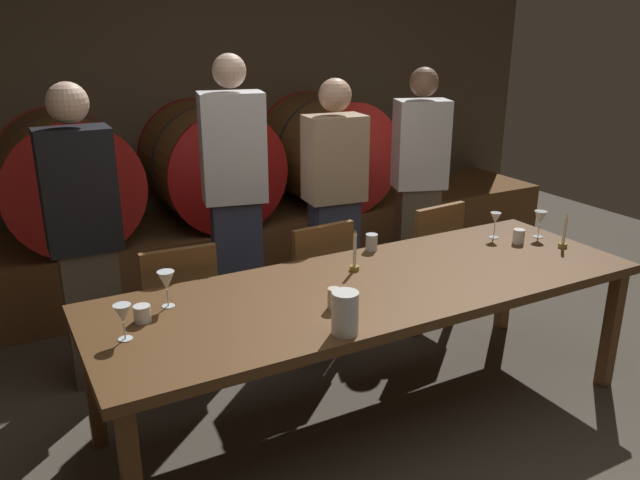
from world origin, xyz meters
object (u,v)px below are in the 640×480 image
object	(u,v)px
wine_barrel_right	(326,152)
wine_barrel_left	(67,179)
guest_far_right	(419,181)
cup_far_left	(142,314)
dining_table	(374,294)
guest_center_left	(235,201)
wine_glass_center_right	(495,219)
wine_glass_far_right	(540,219)
chair_right	(426,258)
guest_far_left	(85,237)
guest_center_right	(334,204)
candle_left	(355,259)
chair_center	(314,282)
cup_center_right	(372,242)
pitcher	(345,313)
cup_far_right	(519,236)
wine_barrel_center	(211,164)
wine_glass_far_left	(123,315)
candle_right	(564,238)
cup_center_left	(334,298)
wine_glass_center_left	(166,281)
chair_left	(178,309)

from	to	relation	value
wine_barrel_right	wine_barrel_left	bearing A→B (deg)	180.00
guest_far_right	cup_far_left	size ratio (longest dim) A/B	22.46
guest_far_right	dining_table	bearing A→B (deg)	65.75
guest_center_left	wine_glass_center_right	world-z (taller)	guest_center_left
guest_far_right	wine_glass_far_right	size ratio (longest dim) A/B	10.32
wine_barrel_right	guest_far_right	world-z (taller)	guest_far_right
guest_center_left	chair_right	bearing A→B (deg)	172.70
wine_barrel_right	guest_far_left	bearing A→B (deg)	-152.40
guest_center_right	wine_glass_center_right	bearing A→B (deg)	135.12
chair_right	candle_left	size ratio (longest dim) A/B	3.89
chair_center	guest_center_left	xyz separation A→B (m)	(-0.33, 0.43, 0.45)
cup_far_left	cup_center_right	distance (m)	1.41
wine_glass_center_right	cup_far_left	distance (m)	2.16
guest_far_left	cup_center_right	world-z (taller)	guest_far_left
pitcher	wine_glass_center_right	world-z (taller)	pitcher
chair_center	cup_center_right	xyz separation A→B (m)	(0.22, -0.29, 0.31)
chair_right	guest_far_left	distance (m)	2.16
dining_table	cup_far_left	bearing A→B (deg)	173.43
chair_center	wine_glass_far_right	distance (m)	1.42
chair_right	cup_far_right	world-z (taller)	chair_right
wine_barrel_center	dining_table	distance (m)	2.19
guest_far_left	wine_glass_far_left	xyz separation A→B (m)	(-0.02, -1.06, -0.02)
guest_center_right	candle_left	world-z (taller)	guest_center_right
guest_far_left	guest_center_right	xyz separation A→B (m)	(1.58, -0.00, -0.03)
chair_right	guest_center_left	world-z (taller)	guest_center_left
guest_center_left	cup_far_right	size ratio (longest dim) A/B	21.99
chair_center	cup_center_right	distance (m)	0.48
candle_right	cup_far_right	distance (m)	0.25
cup_center_right	chair_right	bearing A→B (deg)	24.57
cup_far_right	dining_table	bearing A→B (deg)	-174.25
wine_glass_far_left	dining_table	bearing A→B (deg)	0.04
wine_glass_far_left	wine_barrel_left	bearing A→B (deg)	87.43
wine_glass_center_right	cup_far_right	world-z (taller)	wine_glass_center_right
wine_barrel_left	candle_right	distance (m)	3.29
wine_barrel_right	wine_glass_center_right	distance (m)	1.93
wine_barrel_right	guest_center_left	world-z (taller)	guest_center_left
guest_center_left	cup_center_left	bearing A→B (deg)	101.31
chair_center	chair_right	world-z (taller)	same
chair_right	guest_center_right	world-z (taller)	guest_center_right
wine_barrel_center	wine_glass_center_left	world-z (taller)	wine_barrel_center
wine_barrel_left	candle_left	world-z (taller)	wine_barrel_left
guest_center_right	cup_center_left	distance (m)	1.39
chair_left	chair_right	size ratio (longest dim) A/B	1.00
chair_left	cup_far_left	xyz separation A→B (m)	(-0.32, -0.60, 0.30)
chair_right	guest_far_left	bearing A→B (deg)	-14.56
guest_center_right	cup_far_right	size ratio (longest dim) A/B	20.06
guest_center_right	wine_glass_far_right	world-z (taller)	guest_center_right
pitcher	cup_center_right	xyz separation A→B (m)	(0.66, 0.81, -0.05)
chair_right	cup_far_right	bearing A→B (deg)	103.22
guest_far_right	wine_barrel_center	bearing A→B (deg)	-15.11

